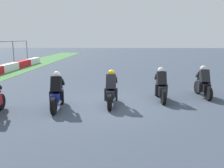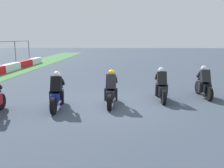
{
  "view_description": "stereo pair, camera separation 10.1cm",
  "coord_description": "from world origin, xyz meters",
  "px_view_note": "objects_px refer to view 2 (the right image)",
  "views": [
    {
      "loc": [
        -9.68,
        -0.33,
        2.79
      ],
      "look_at": [
        -0.08,
        0.01,
        0.9
      ],
      "focal_mm": 37.37,
      "sensor_mm": 36.0,
      "label": 1
    },
    {
      "loc": [
        -9.67,
        -0.43,
        2.79
      ],
      "look_at": [
        -0.08,
        0.01,
        0.9
      ],
      "focal_mm": 37.37,
      "sensor_mm": 36.0,
      "label": 2
    }
  ],
  "objects_px": {
    "rider_lane_d": "(57,94)",
    "rider_lane_a": "(204,84)",
    "rider_lane_b": "(161,87)",
    "rider_lane_c": "(111,91)"
  },
  "relations": [
    {
      "from": "rider_lane_a",
      "to": "rider_lane_d",
      "type": "height_order",
      "value": "same"
    },
    {
      "from": "rider_lane_c",
      "to": "rider_lane_d",
      "type": "bearing_deg",
      "value": 108.17
    },
    {
      "from": "rider_lane_b",
      "to": "rider_lane_d",
      "type": "distance_m",
      "value": 4.6
    },
    {
      "from": "rider_lane_b",
      "to": "rider_lane_c",
      "type": "distance_m",
      "value": 2.4
    },
    {
      "from": "rider_lane_b",
      "to": "rider_lane_d",
      "type": "bearing_deg",
      "value": 108.32
    },
    {
      "from": "rider_lane_d",
      "to": "rider_lane_a",
      "type": "bearing_deg",
      "value": -74.4
    },
    {
      "from": "rider_lane_a",
      "to": "rider_lane_d",
      "type": "xyz_separation_m",
      "value": [
        -2.22,
        6.49,
        0.0
      ]
    },
    {
      "from": "rider_lane_a",
      "to": "rider_lane_b",
      "type": "bearing_deg",
      "value": 106.21
    },
    {
      "from": "rider_lane_c",
      "to": "rider_lane_d",
      "type": "relative_size",
      "value": 1.0
    },
    {
      "from": "rider_lane_c",
      "to": "rider_lane_b",
      "type": "bearing_deg",
      "value": -64.8
    }
  ]
}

